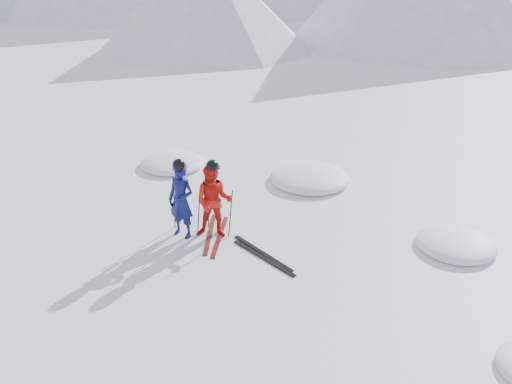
% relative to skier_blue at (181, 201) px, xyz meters
% --- Properties ---
extents(ground, '(160.00, 160.00, 0.00)m').
position_rel_skier_blue_xyz_m(ground, '(2.90, 0.02, -0.80)').
color(ground, white).
rests_on(ground, ground).
extents(skier_blue, '(0.58, 0.39, 1.59)m').
position_rel_skier_blue_xyz_m(skier_blue, '(0.00, 0.00, 0.00)').
color(skier_blue, '#0D1251').
rests_on(skier_blue, ground).
extents(skier_red, '(0.95, 0.86, 1.58)m').
position_rel_skier_blue_xyz_m(skier_red, '(0.59, 0.29, -0.01)').
color(skier_red, red).
rests_on(skier_red, ground).
extents(pole_blue_left, '(0.11, 0.08, 1.06)m').
position_rel_skier_blue_xyz_m(pole_blue_left, '(-0.30, 0.15, -0.27)').
color(pole_blue_left, black).
rests_on(pole_blue_left, ground).
extents(pole_blue_right, '(0.11, 0.07, 1.06)m').
position_rel_skier_blue_xyz_m(pole_blue_right, '(0.25, 0.25, -0.27)').
color(pole_blue_right, black).
rests_on(pole_blue_right, ground).
extents(pole_red_left, '(0.11, 0.09, 1.05)m').
position_rel_skier_blue_xyz_m(pole_red_left, '(0.29, 0.54, -0.27)').
color(pole_red_left, black).
rests_on(pole_red_left, ground).
extents(pole_red_right, '(0.11, 0.08, 1.05)m').
position_rel_skier_blue_xyz_m(pole_red_right, '(0.89, 0.44, -0.27)').
color(pole_red_right, black).
rests_on(pole_red_right, ground).
extents(ski_worn_left, '(0.84, 1.56, 0.03)m').
position_rel_skier_blue_xyz_m(ski_worn_left, '(0.47, 0.29, -0.78)').
color(ski_worn_left, black).
rests_on(ski_worn_left, ground).
extents(ski_worn_right, '(0.73, 1.61, 0.03)m').
position_rel_skier_blue_xyz_m(ski_worn_right, '(0.71, 0.29, -0.78)').
color(ski_worn_right, black).
rests_on(ski_worn_right, ground).
extents(ski_loose_a, '(1.61, 0.72, 0.03)m').
position_rel_skier_blue_xyz_m(ski_loose_a, '(1.80, 0.13, -0.78)').
color(ski_loose_a, black).
rests_on(ski_loose_a, ground).
extents(ski_loose_b, '(1.63, 0.67, 0.03)m').
position_rel_skier_blue_xyz_m(ski_loose_b, '(1.90, -0.02, -0.78)').
color(ski_loose_b, black).
rests_on(ski_loose_b, ground).
extents(snow_lumps, '(10.66, 6.24, 0.45)m').
position_rel_skier_blue_xyz_m(snow_lumps, '(1.50, 2.86, -0.80)').
color(snow_lumps, white).
rests_on(snow_lumps, ground).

